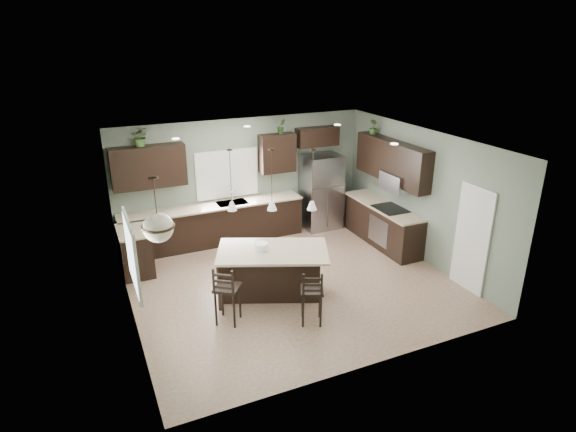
{
  "coord_description": "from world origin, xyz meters",
  "views": [
    {
      "loc": [
        -3.49,
        -7.6,
        4.65
      ],
      "look_at": [
        0.1,
        0.4,
        1.25
      ],
      "focal_mm": 30.0,
      "sensor_mm": 36.0,
      "label": 1
    }
  ],
  "objects_px": {
    "bar_stool_left": "(228,294)",
    "bar_stool_right": "(312,296)",
    "kitchen_island": "(273,273)",
    "refrigerator": "(321,192)",
    "serving_dish": "(261,247)",
    "plant_back_left": "(140,137)"
  },
  "relations": [
    {
      "from": "kitchen_island",
      "to": "bar_stool_right",
      "type": "relative_size",
      "value": 1.97
    },
    {
      "from": "kitchen_island",
      "to": "plant_back_left",
      "type": "height_order",
      "value": "plant_back_left"
    },
    {
      "from": "plant_back_left",
      "to": "refrigerator",
      "type": "bearing_deg",
      "value": -2.86
    },
    {
      "from": "serving_dish",
      "to": "bar_stool_right",
      "type": "height_order",
      "value": "serving_dish"
    },
    {
      "from": "kitchen_island",
      "to": "refrigerator",
      "type": "bearing_deg",
      "value": 70.93
    },
    {
      "from": "bar_stool_left",
      "to": "refrigerator",
      "type": "bearing_deg",
      "value": 78.85
    },
    {
      "from": "kitchen_island",
      "to": "bar_stool_left",
      "type": "relative_size",
      "value": 1.85
    },
    {
      "from": "refrigerator",
      "to": "bar_stool_left",
      "type": "xyz_separation_m",
      "value": [
        -3.41,
        -3.14,
        -0.39
      ]
    },
    {
      "from": "refrigerator",
      "to": "serving_dish",
      "type": "height_order",
      "value": "refrigerator"
    },
    {
      "from": "bar_stool_left",
      "to": "kitchen_island",
      "type": "bearing_deg",
      "value": 62.51
    },
    {
      "from": "kitchen_island",
      "to": "bar_stool_left",
      "type": "xyz_separation_m",
      "value": [
        -1.03,
        -0.51,
        0.08
      ]
    },
    {
      "from": "serving_dish",
      "to": "plant_back_left",
      "type": "height_order",
      "value": "plant_back_left"
    },
    {
      "from": "serving_dish",
      "to": "plant_back_left",
      "type": "xyz_separation_m",
      "value": [
        -1.55,
        2.76,
        1.62
      ]
    },
    {
      "from": "bar_stool_left",
      "to": "bar_stool_right",
      "type": "relative_size",
      "value": 1.07
    },
    {
      "from": "refrigerator",
      "to": "kitchen_island",
      "type": "bearing_deg",
      "value": -132.16
    },
    {
      "from": "refrigerator",
      "to": "bar_stool_left",
      "type": "height_order",
      "value": "refrigerator"
    },
    {
      "from": "bar_stool_left",
      "to": "bar_stool_right",
      "type": "distance_m",
      "value": 1.41
    },
    {
      "from": "bar_stool_right",
      "to": "bar_stool_left",
      "type": "bearing_deg",
      "value": 179.57
    },
    {
      "from": "serving_dish",
      "to": "plant_back_left",
      "type": "bearing_deg",
      "value": 119.37
    },
    {
      "from": "refrigerator",
      "to": "plant_back_left",
      "type": "bearing_deg",
      "value": 177.14
    },
    {
      "from": "refrigerator",
      "to": "serving_dish",
      "type": "xyz_separation_m",
      "value": [
        -2.57,
        -2.55,
        0.07
      ]
    },
    {
      "from": "bar_stool_left",
      "to": "plant_back_left",
      "type": "relative_size",
      "value": 2.55
    }
  ]
}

